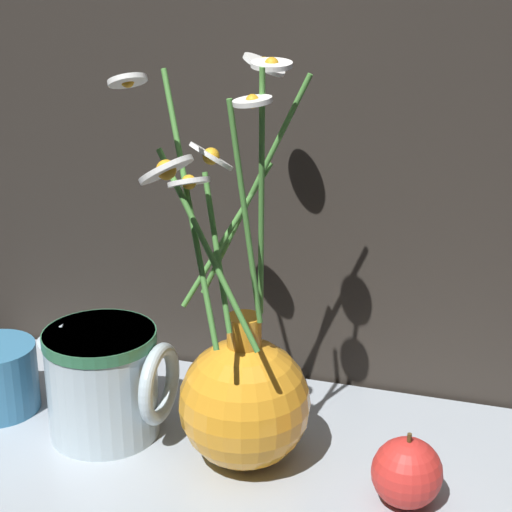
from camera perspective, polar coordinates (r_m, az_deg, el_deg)
ground_plane at (r=0.86m, az=0.32°, el=-14.28°), size 6.00×6.00×0.00m
shelf at (r=0.86m, az=0.32°, el=-13.95°), size 0.76×0.36×0.01m
vase_with_flowers at (r=0.82m, az=-0.90°, el=-9.15°), size 0.16×0.25×0.39m
ceramic_pitcher at (r=0.88m, az=-10.06°, el=-8.01°), size 0.14×0.11×0.12m
orange_fruit at (r=0.80m, az=10.03°, el=-14.04°), size 0.06×0.06×0.07m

